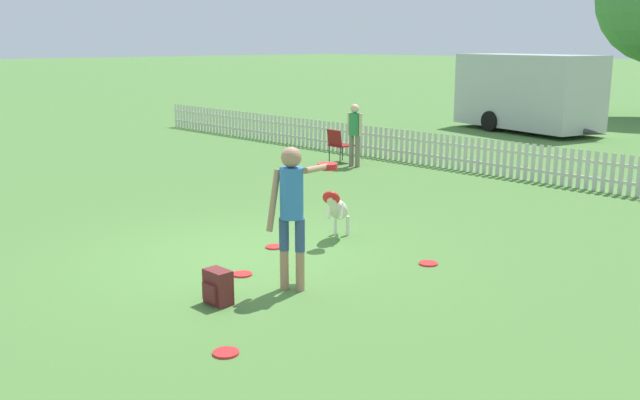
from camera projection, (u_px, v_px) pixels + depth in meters
name	position (u px, v px, depth m)	size (l,w,h in m)	color
ground_plane	(241.00, 256.00, 9.99)	(240.00, 240.00, 0.00)	#4C7A38
handler_person	(294.00, 200.00, 8.46)	(0.49, 1.15, 1.75)	tan
leaping_dog	(337.00, 209.00, 10.72)	(0.67, 0.96, 0.84)	beige
frisbee_near_handler	(242.00, 274.00, 9.19)	(0.26, 0.26, 0.02)	red
frisbee_near_dog	(274.00, 247.00, 10.40)	(0.26, 0.26, 0.02)	red
frisbee_midfield	(226.00, 353.00, 6.87)	(0.26, 0.26, 0.02)	red
frisbee_far_scatter	(428.00, 263.00, 9.63)	(0.26, 0.26, 0.02)	red
backpack_on_grass	(218.00, 287.00, 8.14)	(0.33, 0.24, 0.40)	maroon
picket_fence	(533.00, 163.00, 15.29)	(27.92, 0.04, 0.80)	beige
folding_chair_blue_left	(338.00, 143.00, 17.60)	(0.55, 0.57, 0.83)	#333338
spectator_standing	(355.00, 129.00, 16.95)	(0.41, 0.27, 1.50)	#7A705B
equipment_trailer	(527.00, 91.00, 23.57)	(5.78, 3.12, 2.53)	#B7B7B7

